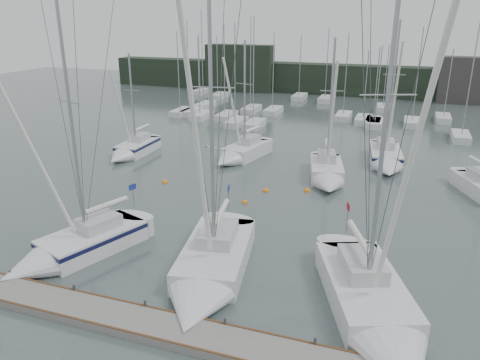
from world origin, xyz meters
name	(u,v)px	position (x,y,z in m)	size (l,w,h in m)	color
ground	(218,277)	(0.00, 0.00, 0.00)	(160.00, 160.00, 0.00)	#495857
dock	(175,331)	(0.00, -5.00, 0.20)	(24.00, 2.00, 0.40)	slate
far_treeline	(355,80)	(0.00, 62.00, 2.50)	(90.00, 4.00, 5.00)	black
far_building_left	(239,68)	(-20.00, 60.00, 4.00)	(12.00, 3.00, 8.00)	black
far_building_right	(474,81)	(18.00, 60.00, 3.50)	(10.00, 3.00, 7.00)	#393735
mast_forest	(314,114)	(-2.94, 41.94, 0.47)	(47.16, 25.84, 14.22)	silver
sailboat_near_left	(68,250)	(-8.73, -1.06, 0.61)	(5.70, 9.01, 15.03)	silver
sailboat_near_center	(207,276)	(-0.17, -0.99, 0.60)	(5.10, 10.84, 16.97)	silver
sailboat_near_right	(378,318)	(8.33, -1.74, 0.64)	(6.91, 11.03, 17.26)	silver
sailboat_mid_a	(131,150)	(-16.40, 17.94, 0.57)	(2.48, 7.35, 10.54)	silver
sailboat_mid_b	(239,154)	(-5.99, 20.18, 0.59)	(4.23, 8.01, 11.85)	silver
sailboat_mid_c	(327,175)	(3.02, 16.76, 0.63)	(4.20, 7.98, 12.33)	silver
sailboat_mid_d	(386,160)	(7.41, 22.87, 0.63)	(3.71, 8.78, 13.67)	silver
buoy_a	(245,203)	(-2.01, 10.33, 0.00)	(0.46, 0.46, 0.46)	orange
buoy_b	(307,191)	(1.89, 14.26, 0.00)	(0.53, 0.53, 0.53)	orange
buoy_c	(165,183)	(-9.69, 12.26, 0.00)	(0.53, 0.53, 0.53)	orange
seagull	(212,148)	(-0.96, 1.91, 6.58)	(0.91, 0.49, 0.19)	silver
buoy_d	(266,191)	(-1.20, 13.15, 0.00)	(0.52, 0.52, 0.52)	orange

